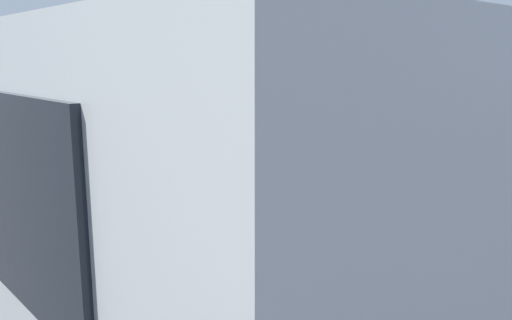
% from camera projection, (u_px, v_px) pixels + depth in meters
% --- Properties ---
extents(ground_plane, '(80.00, 80.00, 0.00)m').
position_uv_depth(ground_plane, '(256.00, 214.00, 10.47)').
color(ground_plane, '#38383D').
extents(tour_bus, '(11.47, 2.84, 3.25)m').
position_uv_depth(tour_bus, '(23.00, 176.00, 6.39)').
color(tour_bus, '#B7BABF').
rests_on(tour_bus, ground_plane).
extents(spectator_far_left, '(0.58, 0.34, 1.68)m').
position_uv_depth(spectator_far_left, '(307.00, 220.00, 6.81)').
color(spectator_far_left, '#473823').
rests_on(spectator_far_left, ground_plane).
extents(spectator_left, '(0.58, 0.35, 1.79)m').
position_uv_depth(spectator_left, '(262.00, 196.00, 7.73)').
color(spectator_left, '#473823').
rests_on(spectator_left, ground_plane).
extents(spectator_centre, '(0.57, 0.38, 1.75)m').
position_uv_depth(spectator_centre, '(195.00, 187.00, 8.35)').
color(spectator_centre, '#473823').
rests_on(spectator_centre, ground_plane).
extents(spectator_right, '(0.58, 0.38, 1.69)m').
position_uv_depth(spectator_right, '(166.00, 176.00, 9.33)').
color(spectator_right, '#473823').
rests_on(spectator_right, ground_plane).
extents(spectator_far_right, '(0.58, 0.37, 1.72)m').
position_uv_depth(spectator_far_right, '(125.00, 165.00, 10.15)').
color(spectator_far_right, '#473823').
rests_on(spectator_far_right, ground_plane).
extents(parked_motorcycle_silver, '(2.05, 0.60, 0.99)m').
position_uv_depth(parked_motorcycle_silver, '(138.00, 217.00, 8.64)').
color(parked_motorcycle_silver, black).
rests_on(parked_motorcycle_silver, ground_plane).
extents(parked_motorcycle_dark, '(2.05, 0.58, 0.99)m').
position_uv_depth(parked_motorcycle_dark, '(90.00, 189.00, 10.47)').
color(parked_motorcycle_dark, black).
rests_on(parked_motorcycle_dark, ground_plane).
extents(parked_motorcycle_blue, '(2.05, 0.58, 0.99)m').
position_uv_depth(parked_motorcycle_blue, '(295.00, 278.00, 6.27)').
color(parked_motorcycle_blue, black).
rests_on(parked_motorcycle_blue, ground_plane).
extents(stunt_motorcycle, '(1.90, 0.75, 1.84)m').
position_uv_depth(stunt_motorcycle, '(275.00, 139.00, 13.37)').
color(stunt_motorcycle, black).
rests_on(stunt_motorcycle, ground_plane).
extents(traffic_cone, '(0.34, 0.34, 0.63)m').
position_uv_depth(traffic_cone, '(337.00, 176.00, 12.44)').
color(traffic_cone, orange).
rests_on(traffic_cone, ground_plane).
extents(bay_line_a, '(0.14, 4.14, 0.01)m').
position_uv_depth(bay_line_a, '(394.00, 218.00, 10.20)').
color(bay_line_a, white).
rests_on(bay_line_a, ground_plane).
extents(bay_line_b, '(0.15, 4.97, 0.01)m').
position_uv_depth(bay_line_b, '(305.00, 193.00, 12.04)').
color(bay_line_b, white).
rests_on(bay_line_b, ground_plane).
extents(bay_line_c, '(0.14, 3.91, 0.01)m').
position_uv_depth(bay_line_c, '(239.00, 175.00, 13.88)').
color(bay_line_c, white).
rests_on(bay_line_c, ground_plane).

